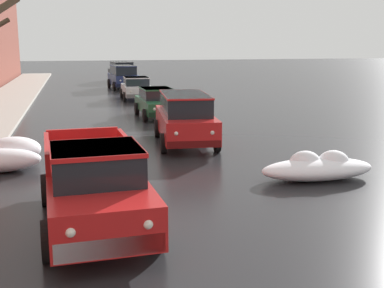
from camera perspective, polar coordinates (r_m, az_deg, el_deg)
snow_bank_near_corner_left at (r=16.16m, az=-19.80°, el=-0.69°), size 1.66×1.31×0.80m
snow_bank_along_left_kerb at (r=13.85m, az=14.21°, el=-2.64°), size 3.15×1.29×0.76m
pickup_truck_red_approaching_near_lane at (r=10.05m, az=-11.13°, el=-4.52°), size 2.29×5.25×1.76m
suv_red_parked_kerbside_close at (r=17.95m, az=-0.82°, el=3.13°), size 2.31×4.89×1.82m
sedan_green_parked_kerbside_mid at (r=24.52m, az=-4.02°, el=4.83°), size 1.93×4.12×1.42m
sedan_white_parked_far_down_block at (r=32.37m, az=-6.36°, el=6.43°), size 1.96×3.95×1.42m
suv_darkblue_queued_behind_truck at (r=39.79m, az=-7.86°, el=7.70°), size 2.31×4.68×1.82m
suv_black_at_far_intersection at (r=46.96m, az=-8.04°, el=8.27°), size 2.39×4.57×1.82m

